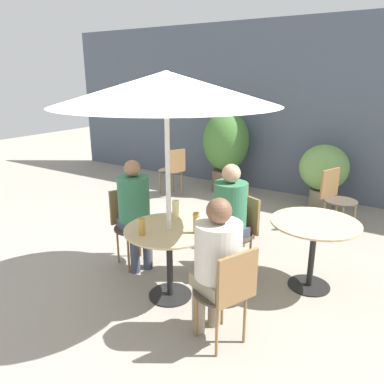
% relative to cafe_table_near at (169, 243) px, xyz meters
% --- Properties ---
extents(ground_plane, '(20.00, 20.00, 0.00)m').
position_rel_cafe_table_near_xyz_m(ground_plane, '(-0.21, 0.01, -0.56)').
color(ground_plane, gray).
extents(storefront_wall, '(10.00, 0.06, 3.00)m').
position_rel_cafe_table_near_xyz_m(storefront_wall, '(-0.21, 3.91, 0.94)').
color(storefront_wall, '#4C5666').
rests_on(storefront_wall, ground_plane).
extents(cafe_table_near, '(0.84, 0.84, 0.71)m').
position_rel_cafe_table_near_xyz_m(cafe_table_near, '(0.00, 0.00, 0.00)').
color(cafe_table_near, black).
rests_on(cafe_table_near, ground_plane).
extents(cafe_table_far, '(0.86, 0.86, 0.71)m').
position_rel_cafe_table_near_xyz_m(cafe_table_far, '(1.11, 0.90, 0.01)').
color(cafe_table_far, black).
rests_on(cafe_table_far, ground_plane).
extents(bistro_chair_0, '(0.48, 0.47, 0.86)m').
position_rel_cafe_table_near_xyz_m(bistro_chair_0, '(0.80, -0.34, -0.04)').
color(bistro_chair_0, '#42382D').
rests_on(bistro_chair_0, ground_plane).
extents(bistro_chair_1, '(0.47, 0.48, 0.86)m').
position_rel_cafe_table_near_xyz_m(bistro_chair_1, '(0.34, 0.80, -0.04)').
color(bistro_chair_1, '#42382D').
rests_on(bistro_chair_1, ground_plane).
extents(bistro_chair_2, '(0.48, 0.47, 0.86)m').
position_rel_cafe_table_near_xyz_m(bistro_chair_2, '(-0.80, 0.34, -0.04)').
color(bistro_chair_2, '#42382D').
rests_on(bistro_chair_2, ground_plane).
extents(bistro_chair_3, '(0.48, 0.47, 0.86)m').
position_rel_cafe_table_near_xyz_m(bistro_chair_3, '(0.96, 2.55, -0.04)').
color(bistro_chair_3, '#42382D').
rests_on(bistro_chair_3, ground_plane).
extents(bistro_chair_4, '(0.48, 0.47, 0.86)m').
position_rel_cafe_table_near_xyz_m(bistro_chair_4, '(-1.80, 2.62, -0.04)').
color(bistro_chair_4, '#42382D').
rests_on(bistro_chair_4, ground_plane).
extents(bistro_chair_5, '(0.43, 0.43, 0.86)m').
position_rel_cafe_table_near_xyz_m(bistro_chair_5, '(0.01, 1.45, -0.04)').
color(bistro_chair_5, '#42382D').
rests_on(bistro_chair_5, ground_plane).
extents(seated_person_0, '(0.44, 0.42, 1.21)m').
position_rel_cafe_table_near_xyz_m(seated_person_0, '(0.66, -0.28, 0.15)').
color(seated_person_0, gray).
rests_on(seated_person_0, ground_plane).
extents(seated_person_1, '(0.40, 0.42, 1.23)m').
position_rel_cafe_table_near_xyz_m(seated_person_1, '(0.29, 0.66, 0.17)').
color(seated_person_1, '#42475B').
rests_on(seated_person_1, ground_plane).
extents(seated_person_2, '(0.41, 0.39, 1.23)m').
position_rel_cafe_table_near_xyz_m(seated_person_2, '(-0.66, 0.29, 0.17)').
color(seated_person_2, '#42475B').
rests_on(seated_person_2, ground_plane).
extents(beer_glass_0, '(0.07, 0.07, 0.18)m').
position_rel_cafe_table_near_xyz_m(beer_glass_0, '(-0.10, 0.25, 0.24)').
color(beer_glass_0, beige).
rests_on(beer_glass_0, cafe_table_near).
extents(beer_glass_1, '(0.06, 0.06, 0.16)m').
position_rel_cafe_table_near_xyz_m(beer_glass_1, '(-0.11, -0.25, 0.23)').
color(beer_glass_1, '#B28433').
rests_on(beer_glass_1, cafe_table_near).
extents(beer_glass_2, '(0.06, 0.06, 0.19)m').
position_rel_cafe_table_near_xyz_m(beer_glass_2, '(0.27, 0.05, 0.25)').
color(beer_glass_2, '#B28433').
rests_on(beer_glass_2, cafe_table_near).
extents(potted_plant_0, '(0.83, 0.83, 1.48)m').
position_rel_cafe_table_near_xyz_m(potted_plant_0, '(-1.16, 3.38, 0.30)').
color(potted_plant_0, brown).
rests_on(potted_plant_0, ground_plane).
extents(potted_plant_1, '(0.77, 0.77, 1.04)m').
position_rel_cafe_table_near_xyz_m(potted_plant_1, '(0.58, 3.40, 0.07)').
color(potted_plant_1, slate).
rests_on(potted_plant_1, ground_plane).
extents(umbrella, '(1.94, 1.94, 2.11)m').
position_rel_cafe_table_near_xyz_m(umbrella, '(-0.00, 0.00, 1.41)').
color(umbrella, silver).
rests_on(umbrella, ground_plane).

